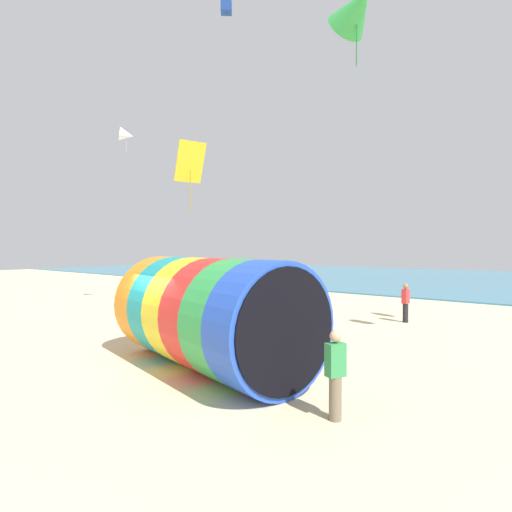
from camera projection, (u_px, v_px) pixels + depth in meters
name	position (u px, v px, depth m)	size (l,w,h in m)	color
ground_plane	(166.00, 363.00, 11.37)	(120.00, 120.00, 0.00)	beige
sea	(471.00, 280.00, 41.83)	(120.00, 40.00, 0.10)	teal
giant_inflatable_tube	(210.00, 313.00, 10.79)	(6.64, 4.17, 3.01)	orange
kite_handler	(335.00, 374.00, 7.55)	(0.35, 0.42, 1.72)	#726651
kite_white_delta	(126.00, 135.00, 22.57)	(1.07, 1.10, 1.43)	white
kite_yellow_diamond	(190.00, 163.00, 15.78)	(1.01, 1.28, 2.68)	yellow
kite_green_delta	(357.00, 9.00, 10.36)	(1.76, 1.60, 2.18)	green
bystander_near_water	(406.00, 302.00, 17.66)	(0.26, 0.38, 1.72)	black
bystander_mid_beach	(239.00, 283.00, 28.23)	(0.41, 0.31, 1.71)	#726651
beach_flag	(140.00, 270.00, 18.13)	(0.47, 0.36, 2.60)	silver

